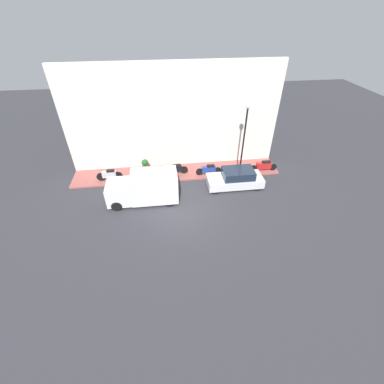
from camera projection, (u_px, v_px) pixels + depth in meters
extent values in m
plane|color=#2D2D33|center=(183.00, 212.00, 16.28)|extent=(60.00, 60.00, 0.00)
cube|color=#934C47|center=(177.00, 172.00, 19.85)|extent=(2.28, 15.56, 0.12)
cube|color=silver|center=(174.00, 119.00, 18.58)|extent=(0.30, 15.56, 7.70)
cube|color=silver|center=(235.00, 181.00, 18.23)|extent=(1.62, 3.90, 0.61)
cube|color=#192333|center=(238.00, 173.00, 17.89)|extent=(1.43, 2.15, 0.59)
cylinder|color=black|center=(216.00, 190.00, 17.63)|extent=(0.20, 0.59, 0.59)
cylinder|color=black|center=(212.00, 179.00, 18.73)|extent=(0.20, 0.59, 0.59)
cylinder|color=black|center=(258.00, 187.00, 17.94)|extent=(0.20, 0.59, 0.59)
cylinder|color=black|center=(252.00, 176.00, 19.03)|extent=(0.20, 0.59, 0.59)
cube|color=silver|center=(155.00, 186.00, 16.62)|extent=(1.86, 2.94, 1.84)
cube|color=silver|center=(120.00, 192.00, 16.56)|extent=(1.77, 1.58, 1.29)
cube|color=#192333|center=(115.00, 188.00, 16.32)|extent=(1.58, 0.87, 0.52)
cylinder|color=black|center=(117.00, 206.00, 16.21)|extent=(0.22, 0.68, 0.68)
cylinder|color=black|center=(119.00, 191.00, 17.47)|extent=(0.22, 0.68, 0.68)
cylinder|color=black|center=(170.00, 202.00, 16.54)|extent=(0.22, 0.68, 0.68)
cylinder|color=black|center=(168.00, 187.00, 17.81)|extent=(0.22, 0.68, 0.68)
cube|color=navy|center=(209.00, 169.00, 19.26)|extent=(0.30, 1.03, 0.43)
cube|color=black|center=(211.00, 166.00, 19.10)|extent=(0.27, 0.56, 0.12)
cylinder|color=black|center=(200.00, 172.00, 19.29)|extent=(0.10, 0.54, 0.54)
cylinder|color=black|center=(218.00, 171.00, 19.43)|extent=(0.10, 0.54, 0.54)
cube|color=black|center=(175.00, 169.00, 19.31)|extent=(0.30, 1.03, 0.42)
cube|color=black|center=(177.00, 165.00, 19.16)|extent=(0.27, 0.56, 0.12)
cylinder|color=black|center=(166.00, 171.00, 19.35)|extent=(0.10, 0.58, 0.58)
cylinder|color=black|center=(184.00, 170.00, 19.48)|extent=(0.10, 0.58, 0.58)
cube|color=#B7B7BF|center=(109.00, 174.00, 18.63)|extent=(0.30, 0.98, 0.45)
cube|color=black|center=(110.00, 171.00, 18.47)|extent=(0.27, 0.54, 0.12)
cylinder|color=black|center=(101.00, 177.00, 18.67)|extent=(0.10, 0.63, 0.63)
cylinder|color=black|center=(118.00, 176.00, 18.79)|extent=(0.10, 0.63, 0.63)
cube|color=#B21E1E|center=(264.00, 166.00, 19.63)|extent=(0.30, 1.14, 0.50)
cube|color=black|center=(266.00, 162.00, 19.46)|extent=(0.27, 0.62, 0.12)
cylinder|color=black|center=(253.00, 169.00, 19.67)|extent=(0.10, 0.54, 0.54)
cylinder|color=black|center=(273.00, 167.00, 19.83)|extent=(0.10, 0.54, 0.54)
cylinder|color=black|center=(243.00, 143.00, 18.20)|extent=(0.12, 0.12, 5.01)
sphere|color=silver|center=(248.00, 106.00, 16.63)|extent=(0.34, 0.34, 0.34)
cylinder|color=brown|center=(145.00, 167.00, 19.94)|extent=(0.46, 0.46, 0.41)
sphere|color=#195123|center=(145.00, 163.00, 19.69)|extent=(0.52, 0.52, 0.52)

